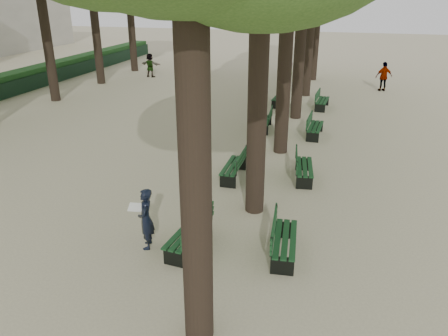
# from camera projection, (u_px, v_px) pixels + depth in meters

# --- Properties ---
(ground) EXTENTS (120.00, 120.00, 0.00)m
(ground) POSITION_uv_depth(u_px,v_px,m) (165.00, 260.00, 10.17)
(ground) COLOR #BBB28E
(ground) RESTS_ON ground
(bench_left_0) EXTENTS (0.76, 1.85, 0.92)m
(bench_left_0) POSITION_uv_depth(u_px,v_px,m) (189.00, 239.00, 10.54)
(bench_left_0) COLOR black
(bench_left_0) RESTS_ON ground
(bench_left_1) EXTENTS (0.59, 1.81, 0.92)m
(bench_left_1) POSITION_uv_depth(u_px,v_px,m) (233.00, 171.00, 14.47)
(bench_left_1) COLOR black
(bench_left_1) RESTS_ON ground
(bench_left_2) EXTENTS (0.70, 1.84, 0.92)m
(bench_left_2) POSITION_uv_depth(u_px,v_px,m) (264.00, 124.00, 19.46)
(bench_left_2) COLOR black
(bench_left_2) RESTS_ON ground
(bench_left_3) EXTENTS (0.70, 1.84, 0.92)m
(bench_left_3) POSITION_uv_depth(u_px,v_px,m) (279.00, 100.00, 23.57)
(bench_left_3) COLOR black
(bench_left_3) RESTS_ON ground
(bench_right_0) EXTENTS (0.73, 1.84, 0.92)m
(bench_right_0) POSITION_uv_depth(u_px,v_px,m) (284.00, 245.00, 10.27)
(bench_right_0) COLOR black
(bench_right_0) RESTS_ON ground
(bench_right_1) EXTENTS (0.79, 1.86, 0.92)m
(bench_right_1) POSITION_uv_depth(u_px,v_px,m) (304.00, 172.00, 14.38)
(bench_right_1) COLOR black
(bench_right_1) RESTS_ON ground
(bench_right_2) EXTENTS (0.65, 1.82, 0.92)m
(bench_right_2) POSITION_uv_depth(u_px,v_px,m) (315.00, 130.00, 18.56)
(bench_right_2) COLOR black
(bench_right_2) RESTS_ON ground
(bench_right_3) EXTENTS (0.69, 1.83, 0.92)m
(bench_right_3) POSITION_uv_depth(u_px,v_px,m) (322.00, 104.00, 22.89)
(bench_right_3) COLOR black
(bench_right_3) RESTS_ON ground
(man_with_map) EXTENTS (0.68, 0.68, 1.54)m
(man_with_map) POSITION_uv_depth(u_px,v_px,m) (146.00, 219.00, 10.42)
(man_with_map) COLOR black
(man_with_map) RESTS_ON ground
(pedestrian_c) EXTENTS (1.09, 0.70, 1.76)m
(pedestrian_c) POSITION_uv_depth(u_px,v_px,m) (384.00, 77.00, 26.65)
(pedestrian_c) COLOR #262628
(pedestrian_c) RESTS_ON ground
(pedestrian_e) EXTENTS (1.56, 0.56, 1.65)m
(pedestrian_e) POSITION_uv_depth(u_px,v_px,m) (150.00, 65.00, 30.93)
(pedestrian_e) COLOR #262628
(pedestrian_e) RESTS_ON ground
(pedestrian_a) EXTENTS (0.99, 0.84, 1.91)m
(pedestrian_a) POSITION_uv_depth(u_px,v_px,m) (203.00, 61.00, 32.09)
(pedestrian_a) COLOR #262628
(pedestrian_a) RESTS_ON ground
(pedestrian_d) EXTENTS (0.89, 0.68, 1.70)m
(pedestrian_d) POSITION_uv_depth(u_px,v_px,m) (288.00, 64.00, 31.41)
(pedestrian_d) COLOR #262628
(pedestrian_d) RESTS_ON ground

